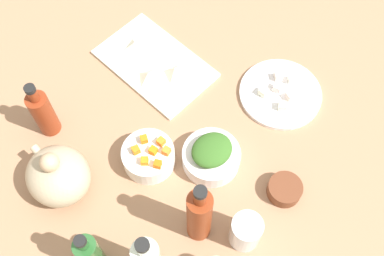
{
  "coord_description": "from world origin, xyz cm",
  "views": [
    {
      "loc": [
        -41.3,
        39.61,
        113.95
      ],
      "look_at": [
        0.0,
        0.0,
        8.0
      ],
      "focal_mm": 43.57,
      "sensor_mm": 36.0,
      "label": 1
    }
  ],
  "objects_px": {
    "bowl_greens": "(211,157)",
    "bowl_small_side": "(285,190)",
    "cutting_board": "(155,64)",
    "bottle_1": "(199,215)",
    "drinking_glass_1": "(246,232)",
    "bowl_carrots": "(149,157)",
    "teapot": "(58,175)",
    "bottle_3": "(91,255)",
    "plate_tofu": "(280,94)",
    "bottle_2": "(43,113)"
  },
  "relations": [
    {
      "from": "bottle_1",
      "to": "bottle_2",
      "type": "distance_m",
      "value": 0.49
    },
    {
      "from": "bottle_1",
      "to": "cutting_board",
      "type": "bearing_deg",
      "value": -29.56
    },
    {
      "from": "cutting_board",
      "to": "plate_tofu",
      "type": "distance_m",
      "value": 0.37
    },
    {
      "from": "bottle_1",
      "to": "drinking_glass_1",
      "type": "relative_size",
      "value": 2.59
    },
    {
      "from": "plate_tofu",
      "to": "teapot",
      "type": "relative_size",
      "value": 1.29
    },
    {
      "from": "teapot",
      "to": "bottle_3",
      "type": "height_order",
      "value": "bottle_3"
    },
    {
      "from": "cutting_board",
      "to": "bottle_3",
      "type": "distance_m",
      "value": 0.59
    },
    {
      "from": "bowl_carrots",
      "to": "bottle_2",
      "type": "relative_size",
      "value": 0.68
    },
    {
      "from": "plate_tofu",
      "to": "bowl_greens",
      "type": "xyz_separation_m",
      "value": [
        -0.01,
        0.29,
        0.02
      ]
    },
    {
      "from": "cutting_board",
      "to": "bowl_carrots",
      "type": "bearing_deg",
      "value": 135.71
    },
    {
      "from": "bottle_3",
      "to": "drinking_glass_1",
      "type": "height_order",
      "value": "bottle_3"
    },
    {
      "from": "bottle_1",
      "to": "plate_tofu",
      "type": "bearing_deg",
      "value": -74.82
    },
    {
      "from": "cutting_board",
      "to": "bowl_carrots",
      "type": "relative_size",
      "value": 2.46
    },
    {
      "from": "bowl_carrots",
      "to": "bowl_small_side",
      "type": "distance_m",
      "value": 0.35
    },
    {
      "from": "teapot",
      "to": "bottle_3",
      "type": "xyz_separation_m",
      "value": [
        -0.22,
        0.06,
        0.03
      ]
    },
    {
      "from": "bowl_small_side",
      "to": "bottle_1",
      "type": "height_order",
      "value": "bottle_1"
    },
    {
      "from": "plate_tofu",
      "to": "teapot",
      "type": "xyz_separation_m",
      "value": [
        0.2,
        0.6,
        0.06
      ]
    },
    {
      "from": "drinking_glass_1",
      "to": "teapot",
      "type": "bearing_deg",
      "value": 29.52
    },
    {
      "from": "bowl_greens",
      "to": "bottle_2",
      "type": "bearing_deg",
      "value": 33.07
    },
    {
      "from": "teapot",
      "to": "bottle_3",
      "type": "distance_m",
      "value": 0.23
    },
    {
      "from": "plate_tofu",
      "to": "bowl_small_side",
      "type": "height_order",
      "value": "bowl_small_side"
    },
    {
      "from": "bottle_1",
      "to": "bottle_2",
      "type": "bearing_deg",
      "value": 11.02
    },
    {
      "from": "cutting_board",
      "to": "bottle_2",
      "type": "relative_size",
      "value": 1.68
    },
    {
      "from": "bowl_greens",
      "to": "bottle_1",
      "type": "height_order",
      "value": "bottle_1"
    },
    {
      "from": "bowl_carrots",
      "to": "bowl_greens",
      "type": "bearing_deg",
      "value": -134.01
    },
    {
      "from": "bottle_1",
      "to": "bottle_3",
      "type": "distance_m",
      "value": 0.25
    },
    {
      "from": "bottle_2",
      "to": "drinking_glass_1",
      "type": "distance_m",
      "value": 0.59
    },
    {
      "from": "bottle_2",
      "to": "drinking_glass_1",
      "type": "bearing_deg",
      "value": -164.52
    },
    {
      "from": "bowl_greens",
      "to": "bowl_carrots",
      "type": "bearing_deg",
      "value": 45.99
    },
    {
      "from": "bottle_2",
      "to": "cutting_board",
      "type": "bearing_deg",
      "value": -96.31
    },
    {
      "from": "bowl_greens",
      "to": "plate_tofu",
      "type": "bearing_deg",
      "value": -87.83
    },
    {
      "from": "bottle_3",
      "to": "cutting_board",
      "type": "bearing_deg",
      "value": -54.58
    },
    {
      "from": "teapot",
      "to": "bottle_2",
      "type": "distance_m",
      "value": 0.18
    },
    {
      "from": "cutting_board",
      "to": "bottle_2",
      "type": "bearing_deg",
      "value": 83.69
    },
    {
      "from": "bowl_greens",
      "to": "bottle_3",
      "type": "bearing_deg",
      "value": 90.91
    },
    {
      "from": "bowl_greens",
      "to": "bottle_1",
      "type": "distance_m",
      "value": 0.2
    },
    {
      "from": "bottle_3",
      "to": "bowl_carrots",
      "type": "bearing_deg",
      "value": -65.75
    },
    {
      "from": "cutting_board",
      "to": "drinking_glass_1",
      "type": "distance_m",
      "value": 0.56
    },
    {
      "from": "cutting_board",
      "to": "bottle_1",
      "type": "height_order",
      "value": "bottle_1"
    },
    {
      "from": "bottle_2",
      "to": "drinking_glass_1",
      "type": "height_order",
      "value": "bottle_2"
    },
    {
      "from": "teapot",
      "to": "cutting_board",
      "type": "bearing_deg",
      "value": -73.73
    },
    {
      "from": "bottle_1",
      "to": "drinking_glass_1",
      "type": "xyz_separation_m",
      "value": [
        -0.09,
        -0.06,
        -0.06
      ]
    },
    {
      "from": "cutting_board",
      "to": "bowl_greens",
      "type": "bearing_deg",
      "value": 163.11
    },
    {
      "from": "bottle_2",
      "to": "bottle_3",
      "type": "distance_m",
      "value": 0.4
    },
    {
      "from": "bowl_greens",
      "to": "bowl_small_side",
      "type": "bearing_deg",
      "value": -158.96
    },
    {
      "from": "bowl_greens",
      "to": "bottle_2",
      "type": "xyz_separation_m",
      "value": [
        0.37,
        0.24,
        0.05
      ]
    },
    {
      "from": "bowl_small_side",
      "to": "bottle_3",
      "type": "bearing_deg",
      "value": 67.99
    },
    {
      "from": "plate_tofu",
      "to": "bottle_1",
      "type": "bearing_deg",
      "value": 105.18
    },
    {
      "from": "bottle_1",
      "to": "bottle_2",
      "type": "xyz_separation_m",
      "value": [
        0.48,
        0.09,
        -0.03
      ]
    },
    {
      "from": "plate_tofu",
      "to": "drinking_glass_1",
      "type": "bearing_deg",
      "value": 119.18
    }
  ]
}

